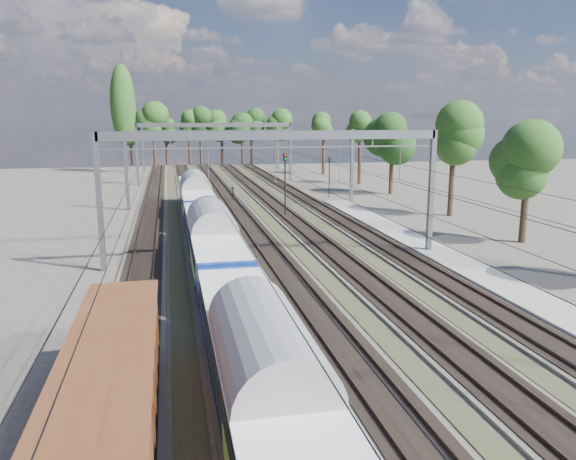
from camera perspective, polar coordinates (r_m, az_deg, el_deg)
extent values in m
cube|color=#47423A|center=(53.28, -13.89, 0.46)|extent=(3.00, 130.00, 0.15)
cube|color=black|center=(53.26, -13.89, 0.56)|extent=(2.50, 130.00, 0.06)
cube|color=#473326|center=(53.28, -14.67, 0.63)|extent=(0.08, 130.00, 0.14)
cube|color=#473326|center=(53.22, -13.12, 0.69)|extent=(0.08, 130.00, 0.14)
cube|color=#47423A|center=(53.31, -9.05, 0.66)|extent=(3.00, 130.00, 0.15)
cube|color=black|center=(53.29, -9.06, 0.76)|extent=(2.50, 130.00, 0.06)
cube|color=#473326|center=(53.24, -9.83, 0.83)|extent=(0.08, 130.00, 0.14)
cube|color=#473326|center=(53.31, -8.29, 0.89)|extent=(0.08, 130.00, 0.14)
cube|color=#47423A|center=(53.71, -4.26, 0.85)|extent=(3.00, 130.00, 0.15)
cube|color=black|center=(53.70, -4.26, 0.95)|extent=(2.50, 130.00, 0.06)
cube|color=#473326|center=(53.59, -5.02, 1.02)|extent=(0.08, 130.00, 0.14)
cube|color=#473326|center=(53.78, -3.50, 1.08)|extent=(0.08, 130.00, 0.14)
cube|color=#47423A|center=(54.49, 0.44, 1.03)|extent=(3.00, 130.00, 0.15)
cube|color=black|center=(54.47, 0.44, 1.13)|extent=(2.50, 130.00, 0.06)
cube|color=#473326|center=(54.31, -0.30, 1.21)|extent=(0.08, 130.00, 0.14)
cube|color=#473326|center=(54.61, 1.18, 1.26)|extent=(0.08, 130.00, 0.14)
cube|color=#47423A|center=(55.62, 4.97, 1.20)|extent=(3.00, 130.00, 0.15)
cube|color=black|center=(55.60, 4.97, 1.30)|extent=(2.50, 130.00, 0.06)
cube|color=#473326|center=(55.38, 4.26, 1.38)|extent=(0.08, 130.00, 0.14)
cube|color=#473326|center=(55.80, 5.68, 1.43)|extent=(0.08, 130.00, 0.14)
cube|color=#333021|center=(53.26, -11.47, 0.50)|extent=(1.10, 130.00, 0.05)
cube|color=#333021|center=(53.47, -6.64, 0.70)|extent=(1.10, 130.00, 0.05)
cube|color=#333021|center=(54.07, -1.89, 0.89)|extent=(1.10, 130.00, 0.05)
cube|color=#333021|center=(55.02, 2.73, 1.07)|extent=(1.10, 130.00, 0.05)
cube|color=gray|center=(34.73, 22.03, -5.77)|extent=(3.00, 70.00, 0.30)
cube|color=slate|center=(37.98, -18.61, 2.63)|extent=(0.35, 0.35, 9.00)
cube|color=slate|center=(42.05, 14.33, 3.67)|extent=(0.35, 0.35, 9.00)
cube|color=slate|center=(38.01, -1.31, 9.59)|extent=(23.00, 0.35, 0.60)
cube|color=slate|center=(85.61, -15.10, 7.43)|extent=(0.35, 0.35, 9.00)
cube|color=slate|center=(87.49, 0.25, 7.90)|extent=(0.35, 0.35, 9.00)
cube|color=slate|center=(85.63, -7.41, 10.54)|extent=(23.00, 0.35, 0.60)
cube|color=slate|center=(62.74, -16.11, 5.81)|extent=(0.35, 0.35, 8.50)
cube|color=slate|center=(107.57, -14.52, 8.07)|extent=(0.35, 0.35, 8.50)
cube|color=slate|center=(65.97, 6.51, 6.44)|extent=(0.35, 0.35, 8.50)
cube|color=slate|center=(109.48, -1.03, 8.48)|extent=(0.35, 0.35, 8.50)
cylinder|color=black|center=(52.55, -14.17, 6.27)|extent=(0.03, 130.00, 0.03)
cylinder|color=black|center=(52.47, -14.23, 7.47)|extent=(0.03, 130.00, 0.03)
cylinder|color=black|center=(52.58, -9.24, 6.47)|extent=(0.03, 130.00, 0.03)
cylinder|color=black|center=(52.49, -9.28, 7.67)|extent=(0.03, 130.00, 0.03)
cylinder|color=black|center=(52.99, -4.34, 6.62)|extent=(0.03, 130.00, 0.03)
cylinder|color=black|center=(52.91, -4.36, 7.81)|extent=(0.03, 130.00, 0.03)
cylinder|color=black|center=(53.77, 0.45, 6.73)|extent=(0.03, 130.00, 0.03)
cylinder|color=black|center=(53.69, 0.45, 7.90)|extent=(0.03, 130.00, 0.03)
cylinder|color=black|center=(54.92, 5.07, 6.78)|extent=(0.03, 130.00, 0.03)
cylinder|color=black|center=(54.84, 5.09, 7.93)|extent=(0.03, 130.00, 0.03)
cylinder|color=black|center=(120.76, -15.62, 7.70)|extent=(0.56, 0.56, 5.78)
sphere|color=#1C3513|center=(120.58, -15.74, 9.89)|extent=(4.26, 4.26, 4.26)
cylinder|color=black|center=(118.90, -13.76, 7.68)|extent=(0.56, 0.56, 5.52)
sphere|color=#1C3513|center=(118.72, -13.87, 9.80)|extent=(5.45, 5.45, 5.45)
cylinder|color=black|center=(117.68, -11.65, 8.04)|extent=(0.56, 0.56, 6.76)
sphere|color=#1C3513|center=(117.50, -11.76, 10.67)|extent=(4.92, 4.92, 4.92)
cylinder|color=black|center=(120.81, -10.10, 8.32)|extent=(0.56, 0.56, 7.38)
sphere|color=#1C3513|center=(120.65, -10.20, 11.12)|extent=(4.49, 4.49, 4.49)
cylinder|color=black|center=(120.87, -8.30, 8.38)|extent=(0.56, 0.56, 7.40)
sphere|color=#1C3513|center=(120.71, -8.38, 11.19)|extent=(4.26, 4.26, 4.26)
cylinder|color=black|center=(118.64, -7.03, 7.93)|extent=(0.56, 0.56, 5.63)
sphere|color=#1C3513|center=(118.46, -7.08, 10.11)|extent=(4.75, 4.75, 4.75)
cylinder|color=black|center=(121.27, -4.80, 8.14)|extent=(0.56, 0.56, 5.97)
sphere|color=#1C3513|center=(121.09, -4.84, 10.39)|extent=(5.40, 5.40, 5.40)
cylinder|color=black|center=(122.44, -3.69, 8.09)|extent=(0.56, 0.56, 5.57)
sphere|color=#1C3513|center=(122.26, -3.71, 10.17)|extent=(3.91, 3.91, 3.91)
cylinder|color=black|center=(123.00, -1.79, 8.29)|extent=(0.56, 0.56, 6.29)
sphere|color=#1C3513|center=(122.82, -1.81, 10.63)|extent=(4.58, 4.58, 4.58)
cylinder|color=black|center=(48.50, 22.32, 2.85)|extent=(0.56, 0.56, 6.80)
sphere|color=#1C3513|center=(48.07, 22.82, 9.27)|extent=(4.48, 4.48, 4.48)
cylinder|color=black|center=(60.87, 14.35, 4.93)|extent=(0.56, 0.56, 6.77)
sphere|color=#1C3513|center=(60.53, 14.61, 10.02)|extent=(3.97, 3.97, 3.97)
cylinder|color=black|center=(74.36, 9.29, 6.01)|extent=(0.56, 0.56, 6.12)
sphere|color=#1C3513|center=(74.06, 9.42, 9.78)|extent=(4.64, 4.64, 4.64)
cylinder|color=black|center=(85.24, 7.18, 6.73)|extent=(0.56, 0.56, 6.08)
sphere|color=#1C3513|center=(84.99, 7.26, 10.00)|extent=(3.88, 3.88, 3.88)
cylinder|color=black|center=(98.15, 4.68, 7.63)|extent=(0.56, 0.56, 6.89)
sphere|color=#1C3513|center=(97.94, 4.73, 10.85)|extent=(3.51, 3.51, 3.51)
cylinder|color=black|center=(105.60, -16.31, 9.96)|extent=(0.70, 0.70, 16.00)
ellipsoid|color=#224617|center=(105.61, -16.44, 12.13)|extent=(4.40, 4.40, 14.08)
cube|color=black|center=(24.37, -5.13, -11.23)|extent=(2.02, 3.03, 0.81)
cube|color=navy|center=(17.36, -2.27, -15.48)|extent=(2.83, 20.23, 1.92)
cube|color=silver|center=(17.14, -2.28, -13.97)|extent=(2.91, 19.42, 0.96)
cube|color=black|center=(17.42, 2.61, -13.54)|extent=(0.04, 17.19, 0.71)
cylinder|color=gray|center=(16.95, -2.29, -12.58)|extent=(2.87, 20.23, 2.87)
cube|color=black|center=(30.60, -6.66, -6.47)|extent=(2.02, 3.03, 0.81)
cube|color=black|center=(44.26, -8.42, -0.90)|extent=(2.02, 3.03, 0.81)
cube|color=navy|center=(37.03, -7.77, -0.91)|extent=(2.83, 20.23, 1.92)
cube|color=silver|center=(36.93, -7.79, -0.14)|extent=(2.91, 19.42, 0.96)
cube|color=black|center=(37.06, -5.53, -0.05)|extent=(0.04, 17.19, 0.71)
cube|color=#FEF50D|center=(32.83, -7.14, -3.40)|extent=(2.93, 5.66, 0.71)
cylinder|color=gray|center=(36.84, -7.81, 0.55)|extent=(2.87, 20.23, 2.87)
cube|color=black|center=(50.78, -8.91, 0.68)|extent=(2.02, 3.03, 0.81)
cube|color=black|center=(64.74, -9.63, 2.97)|extent=(2.02, 3.03, 0.81)
cube|color=navy|center=(57.52, -9.37, 3.45)|extent=(2.83, 20.23, 1.92)
cube|color=silver|center=(57.45, -9.38, 3.95)|extent=(2.91, 19.42, 0.96)
cube|color=black|center=(57.54, -7.92, 4.00)|extent=(0.04, 17.19, 0.71)
cube|color=#FEF50D|center=(53.20, -9.11, 2.26)|extent=(2.93, 5.66, 0.71)
cylinder|color=gray|center=(57.40, -9.40, 4.40)|extent=(2.87, 20.23, 2.87)
cube|color=black|center=(22.88, -16.19, -13.51)|extent=(1.81, 2.35, 0.63)
cube|color=black|center=(18.76, -17.22, -18.04)|extent=(2.44, 12.67, 0.18)
cube|color=#542816|center=(18.18, -17.46, -14.56)|extent=(2.44, 12.67, 2.35)
cube|color=#542816|center=(17.69, -17.70, -10.99)|extent=(2.62, 12.67, 0.11)
imported|color=black|center=(66.82, -5.59, 3.65)|extent=(0.51, 0.71, 1.84)
cylinder|color=black|center=(56.54, -0.29, 4.21)|extent=(0.16, 0.16, 5.59)
cube|color=black|center=(56.22, -0.30, 7.43)|extent=(0.42, 0.29, 0.78)
sphere|color=red|center=(56.07, -0.27, 7.65)|extent=(0.18, 0.18, 0.18)
sphere|color=#0C9919|center=(56.09, -0.27, 7.25)|extent=(0.18, 0.18, 0.18)
cylinder|color=black|center=(69.99, 4.21, 5.10)|extent=(0.12, 0.12, 4.44)
cube|color=black|center=(69.76, 4.24, 7.17)|extent=(0.34, 0.25, 0.62)
sphere|color=red|center=(69.63, 4.27, 7.31)|extent=(0.14, 0.14, 0.14)
sphere|color=#0C9919|center=(69.66, 4.27, 7.05)|extent=(0.14, 0.14, 0.14)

